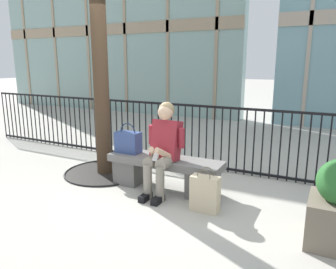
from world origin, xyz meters
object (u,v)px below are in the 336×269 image
(seated_person_with_phone, at_px, (163,146))
(handbag_on_bench, at_px, (128,142))
(stone_bench, at_px, (165,170))
(shopping_bag, at_px, (205,193))

(seated_person_with_phone, bearing_deg, handbag_on_bench, 169.27)
(stone_bench, height_order, shopping_bag, shopping_bag)
(seated_person_with_phone, height_order, handbag_on_bench, seated_person_with_phone)
(seated_person_with_phone, xyz_separation_m, handbag_on_bench, (-0.63, 0.12, -0.04))
(stone_bench, height_order, seated_person_with_phone, seated_person_with_phone)
(seated_person_with_phone, height_order, shopping_bag, seated_person_with_phone)
(seated_person_with_phone, bearing_deg, shopping_bag, -19.83)
(stone_bench, bearing_deg, seated_person_with_phone, -70.18)
(shopping_bag, bearing_deg, handbag_on_bench, 164.42)
(stone_bench, distance_m, handbag_on_bench, 0.67)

